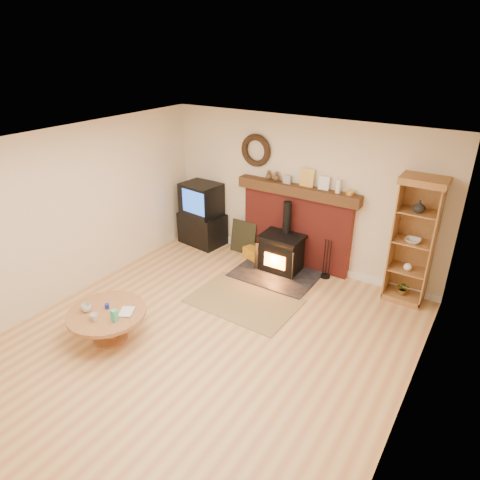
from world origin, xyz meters
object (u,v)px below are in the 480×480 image
Objects in this scene: coffee_table at (107,317)px; tv_unit at (202,215)px; wood_stove at (281,255)px; curio_cabinet at (413,241)px.

tv_unit is at bearing 104.22° from coffee_table.
curio_cabinet is (2.03, 0.29, 0.67)m from wood_stove.
wood_stove is 1.14× the size of tv_unit.
wood_stove is 0.71× the size of curio_cabinet.
coffee_table is (-3.09, -3.20, -0.63)m from curio_cabinet.
coffee_table is at bearing -75.78° from tv_unit.
coffee_table is (-1.06, -2.91, 0.03)m from wood_stove.
coffee_table is at bearing -109.92° from wood_stove.
wood_stove is 1.87m from tv_unit.
coffee_table is (0.79, -3.11, -0.23)m from tv_unit.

